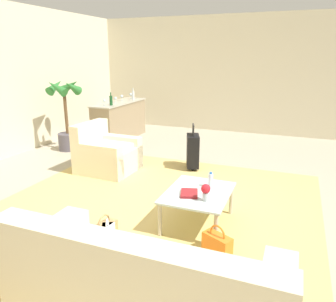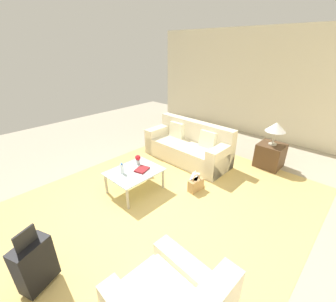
{
  "view_description": "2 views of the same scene",
  "coord_description": "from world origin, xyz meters",
  "px_view_note": "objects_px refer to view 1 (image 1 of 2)",
  "views": [
    {
      "loc": [
        -4.02,
        -1.53,
        2.06
      ],
      "look_at": [
        -0.89,
        -0.29,
        1.08
      ],
      "focal_mm": 35.0,
      "sensor_mm": 36.0,
      "label": 1
    },
    {
      "loc": [
        1.83,
        2.49,
        2.59
      ],
      "look_at": [
        -0.74,
        0.05,
        0.92
      ],
      "focal_mm": 24.0,
      "sensor_mm": 36.0,
      "label": 2
    }
  ],
  "objects_px": {
    "armchair": "(105,155)",
    "suitcase_black": "(193,150)",
    "coffee_table": "(198,196)",
    "handbag_white": "(108,238)",
    "wine_glass_leftmost": "(104,101)",
    "couch": "(142,298)",
    "water_bottle": "(211,180)",
    "coffee_table_book": "(189,193)",
    "potted_palm": "(66,115)",
    "bar_console": "(120,120)",
    "wine_bottle_clear": "(133,95)",
    "handbag_orange": "(217,245)",
    "handbag_tan": "(105,233)",
    "wine_glass_rightmost": "(131,95)",
    "wine_glass_right_of_centre": "(122,97)",
    "wine_bottle_green": "(111,100)",
    "flower_vase": "(206,191)",
    "wine_glass_left_of_centre": "(115,99)"
  },
  "relations": [
    {
      "from": "wine_glass_rightmost",
      "to": "suitcase_black",
      "type": "relative_size",
      "value": 0.18
    },
    {
      "from": "suitcase_black",
      "to": "wine_bottle_clear",
      "type": "bearing_deg",
      "value": 48.2
    },
    {
      "from": "armchair",
      "to": "wine_bottle_clear",
      "type": "bearing_deg",
      "value": 16.65
    },
    {
      "from": "water_bottle",
      "to": "coffee_table_book",
      "type": "bearing_deg",
      "value": 150.64
    },
    {
      "from": "water_bottle",
      "to": "couch",
      "type": "bearing_deg",
      "value": 180.0
    },
    {
      "from": "handbag_orange",
      "to": "handbag_tan",
      "type": "relative_size",
      "value": 1.0
    },
    {
      "from": "coffee_table",
      "to": "handbag_tan",
      "type": "xyz_separation_m",
      "value": [
        -0.81,
        0.86,
        -0.26
      ]
    },
    {
      "from": "handbag_tan",
      "to": "potted_palm",
      "type": "distance_m",
      "value": 4.2
    },
    {
      "from": "handbag_tan",
      "to": "wine_glass_left_of_centre",
      "type": "bearing_deg",
      "value": 28.42
    },
    {
      "from": "bar_console",
      "to": "wine_bottle_clear",
      "type": "bearing_deg",
      "value": -10.83
    },
    {
      "from": "handbag_tan",
      "to": "potted_palm",
      "type": "height_order",
      "value": "potted_palm"
    },
    {
      "from": "wine_glass_rightmost",
      "to": "armchair",
      "type": "bearing_deg",
      "value": -161.74
    },
    {
      "from": "wine_glass_right_of_centre",
      "to": "wine_bottle_green",
      "type": "height_order",
      "value": "wine_bottle_green"
    },
    {
      "from": "wine_bottle_green",
      "to": "wine_bottle_clear",
      "type": "height_order",
      "value": "same"
    },
    {
      "from": "water_bottle",
      "to": "wine_bottle_clear",
      "type": "bearing_deg",
      "value": 38.78
    },
    {
      "from": "wine_bottle_clear",
      "to": "potted_palm",
      "type": "height_order",
      "value": "potted_palm"
    },
    {
      "from": "wine_glass_rightmost",
      "to": "handbag_white",
      "type": "distance_m",
      "value": 5.64
    },
    {
      "from": "suitcase_black",
      "to": "water_bottle",
      "type": "bearing_deg",
      "value": -156.04
    },
    {
      "from": "flower_vase",
      "to": "handbag_white",
      "type": "distance_m",
      "value": 1.22
    },
    {
      "from": "bar_console",
      "to": "wine_glass_left_of_centre",
      "type": "bearing_deg",
      "value": -173.19
    },
    {
      "from": "handbag_white",
      "to": "potted_palm",
      "type": "bearing_deg",
      "value": 43.49
    },
    {
      "from": "wine_bottle_green",
      "to": "handbag_white",
      "type": "xyz_separation_m",
      "value": [
        -3.85,
        -2.23,
        -0.94
      ]
    },
    {
      "from": "water_bottle",
      "to": "bar_console",
      "type": "distance_m",
      "value": 4.6
    },
    {
      "from": "flower_vase",
      "to": "bar_console",
      "type": "bearing_deg",
      "value": 41.14
    },
    {
      "from": "bar_console",
      "to": "potted_palm",
      "type": "xyz_separation_m",
      "value": [
        -1.3,
        0.6,
        0.31
      ]
    },
    {
      "from": "water_bottle",
      "to": "bar_console",
      "type": "bearing_deg",
      "value": 44.12
    },
    {
      "from": "handbag_orange",
      "to": "potted_palm",
      "type": "relative_size",
      "value": 0.22
    },
    {
      "from": "bar_console",
      "to": "handbag_white",
      "type": "height_order",
      "value": "bar_console"
    },
    {
      "from": "bar_console",
      "to": "suitcase_black",
      "type": "relative_size",
      "value": 2.21
    },
    {
      "from": "couch",
      "to": "handbag_orange",
      "type": "xyz_separation_m",
      "value": [
        1.21,
        -0.29,
        -0.19
      ]
    },
    {
      "from": "armchair",
      "to": "suitcase_black",
      "type": "bearing_deg",
      "value": -64.67
    },
    {
      "from": "wine_bottle_clear",
      "to": "handbag_white",
      "type": "height_order",
      "value": "wine_bottle_clear"
    },
    {
      "from": "handbag_white",
      "to": "bar_console",
      "type": "bearing_deg",
      "value": 28.01
    },
    {
      "from": "water_bottle",
      "to": "wine_glass_leftmost",
      "type": "distance_m",
      "value": 4.21
    },
    {
      "from": "couch",
      "to": "coffee_table",
      "type": "relative_size",
      "value": 2.18
    },
    {
      "from": "coffee_table",
      "to": "handbag_white",
      "type": "distance_m",
      "value": 1.21
    },
    {
      "from": "handbag_tan",
      "to": "coffee_table_book",
      "type": "bearing_deg",
      "value": -48.15
    },
    {
      "from": "wine_bottle_green",
      "to": "potted_palm",
      "type": "relative_size",
      "value": 0.19
    },
    {
      "from": "armchair",
      "to": "coffee_table",
      "type": "distance_m",
      "value": 2.53
    },
    {
      "from": "wine_glass_leftmost",
      "to": "potted_palm",
      "type": "relative_size",
      "value": 0.1
    },
    {
      "from": "wine_glass_leftmost",
      "to": "wine_bottle_green",
      "type": "bearing_deg",
      "value": -54.16
    },
    {
      "from": "wine_glass_rightmost",
      "to": "handbag_tan",
      "type": "distance_m",
      "value": 5.52
    },
    {
      "from": "handbag_white",
      "to": "wine_glass_left_of_centre",
      "type": "bearing_deg",
      "value": 28.95
    },
    {
      "from": "couch",
      "to": "handbag_orange",
      "type": "height_order",
      "value": "couch"
    },
    {
      "from": "wine_glass_leftmost",
      "to": "handbag_white",
      "type": "distance_m",
      "value": 4.53
    },
    {
      "from": "couch",
      "to": "handbag_white",
      "type": "bearing_deg",
      "value": 43.87
    },
    {
      "from": "bar_console",
      "to": "coffee_table_book",
      "type": "bearing_deg",
      "value": -140.16
    },
    {
      "from": "armchair",
      "to": "bar_console",
      "type": "relative_size",
      "value": 0.53
    },
    {
      "from": "flower_vase",
      "to": "wine_glass_left_of_centre",
      "type": "xyz_separation_m",
      "value": [
        3.51,
        3.22,
        0.49
      ]
    },
    {
      "from": "handbag_tan",
      "to": "bar_console",
      "type": "bearing_deg",
      "value": 27.49
    }
  ]
}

